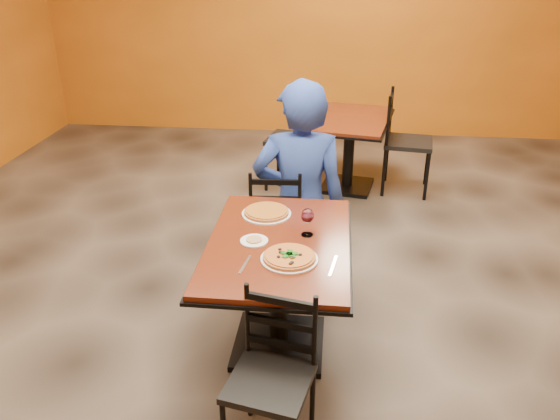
# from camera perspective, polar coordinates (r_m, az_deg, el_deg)

# --- Properties ---
(floor) EXTENTS (7.00, 8.00, 0.01)m
(floor) POSITION_cam_1_polar(r_m,az_deg,el_deg) (3.96, 0.66, -9.30)
(floor) COLOR black
(floor) RESTS_ON ground
(wall_back) EXTENTS (7.00, 0.01, 3.00)m
(wall_back) POSITION_cam_1_polar(r_m,az_deg,el_deg) (7.28, 3.85, 19.46)
(wall_back) COLOR #C86B16
(wall_back) RESTS_ON ground
(table_main) EXTENTS (0.83, 1.23, 0.75)m
(table_main) POSITION_cam_1_polar(r_m,az_deg,el_deg) (3.23, -0.12, -6.23)
(table_main) COLOR #60240F
(table_main) RESTS_ON floor
(table_second) EXTENTS (0.94, 1.23, 0.75)m
(table_second) POSITION_cam_1_polar(r_m,az_deg,el_deg) (5.60, 7.22, 7.54)
(table_second) COLOR #60240F
(table_second) RESTS_ON floor
(chair_main_near) EXTENTS (0.44, 0.44, 0.83)m
(chair_main_near) POSITION_cam_1_polar(r_m,az_deg,el_deg) (2.70, -1.11, -17.55)
(chair_main_near) COLOR black
(chair_main_near) RESTS_ON floor
(chair_main_far) EXTENTS (0.40, 0.40, 0.85)m
(chair_main_far) POSITION_cam_1_polar(r_m,az_deg,el_deg) (4.14, -0.37, -0.78)
(chair_main_far) COLOR black
(chair_main_far) RESTS_ON floor
(chair_second_left) EXTENTS (0.54, 0.54, 1.01)m
(chair_second_left) POSITION_cam_1_polar(r_m,az_deg,el_deg) (5.63, 1.17, 7.32)
(chair_second_left) COLOR black
(chair_second_left) RESTS_ON floor
(chair_second_right) EXTENTS (0.52, 0.52, 1.02)m
(chair_second_right) POSITION_cam_1_polar(r_m,az_deg,el_deg) (5.66, 13.19, 6.80)
(chair_second_right) COLOR black
(chair_second_right) RESTS_ON floor
(diner) EXTENTS (0.74, 0.52, 1.47)m
(diner) POSITION_cam_1_polar(r_m,az_deg,el_deg) (4.02, 2.09, 3.26)
(diner) COLOR navy
(diner) RESTS_ON floor
(plate_main) EXTENTS (0.31, 0.31, 0.01)m
(plate_main) POSITION_cam_1_polar(r_m,az_deg,el_deg) (2.95, 0.97, -5.11)
(plate_main) COLOR white
(plate_main) RESTS_ON table_main
(pizza_main) EXTENTS (0.28, 0.28, 0.02)m
(pizza_main) POSITION_cam_1_polar(r_m,az_deg,el_deg) (2.94, 0.97, -4.84)
(pizza_main) COLOR maroon
(pizza_main) RESTS_ON plate_main
(plate_far) EXTENTS (0.31, 0.31, 0.01)m
(plate_far) POSITION_cam_1_polar(r_m,az_deg,el_deg) (3.44, -1.41, -0.39)
(plate_far) COLOR white
(plate_far) RESTS_ON table_main
(pizza_far) EXTENTS (0.28, 0.28, 0.02)m
(pizza_far) POSITION_cam_1_polar(r_m,az_deg,el_deg) (3.44, -1.41, -0.15)
(pizza_far) COLOR #BA8223
(pizza_far) RESTS_ON plate_far
(side_plate) EXTENTS (0.16, 0.16, 0.01)m
(side_plate) POSITION_cam_1_polar(r_m,az_deg,el_deg) (3.13, -2.70, -3.22)
(side_plate) COLOR white
(side_plate) RESTS_ON table_main
(dip) EXTENTS (0.09, 0.09, 0.01)m
(dip) POSITION_cam_1_polar(r_m,az_deg,el_deg) (3.13, -2.71, -3.08)
(dip) COLOR #A98252
(dip) RESTS_ON side_plate
(wine_glass) EXTENTS (0.08, 0.08, 0.18)m
(wine_glass) POSITION_cam_1_polar(r_m,az_deg,el_deg) (3.16, 2.87, -1.16)
(wine_glass) COLOR white
(wine_glass) RESTS_ON table_main
(fork) EXTENTS (0.04, 0.19, 0.00)m
(fork) POSITION_cam_1_polar(r_m,az_deg,el_deg) (2.92, -3.65, -5.63)
(fork) COLOR silver
(fork) RESTS_ON table_main
(knife) EXTENTS (0.05, 0.21, 0.00)m
(knife) POSITION_cam_1_polar(r_m,az_deg,el_deg) (2.91, 5.53, -5.78)
(knife) COLOR silver
(knife) RESTS_ON table_main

